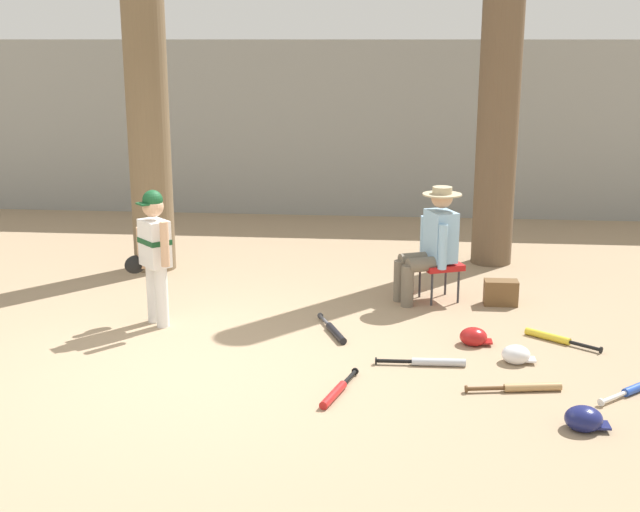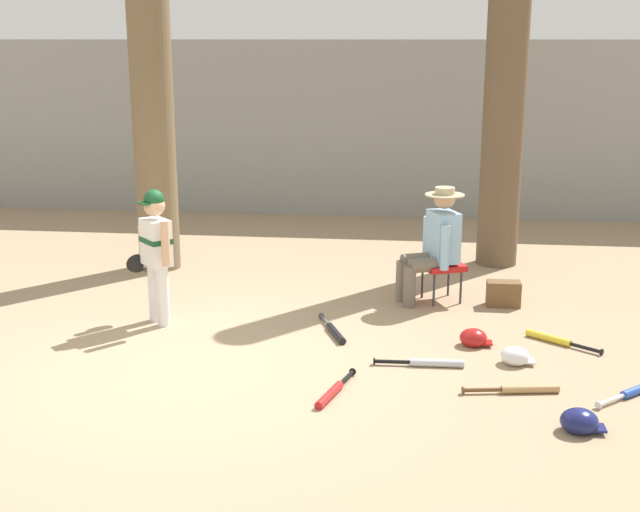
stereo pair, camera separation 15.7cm
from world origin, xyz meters
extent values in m
plane|color=#9E8466|center=(0.00, 0.00, 0.00)|extent=(60.00, 60.00, 0.00)
cube|color=gray|center=(0.00, 6.47, 1.32)|extent=(18.00, 0.36, 2.64)
cylinder|color=brown|center=(-1.21, 3.04, 2.25)|extent=(0.48, 0.48, 4.51)
cone|color=brown|center=(-1.21, 3.04, 0.00)|extent=(0.81, 0.81, 0.29)
cylinder|color=brown|center=(2.80, 3.69, 2.45)|extent=(0.48, 0.48, 4.90)
cone|color=brown|center=(2.80, 3.69, 0.00)|extent=(0.71, 0.71, 0.29)
cylinder|color=white|center=(-0.55, 1.00, 0.29)|extent=(0.12, 0.12, 0.58)
cylinder|color=white|center=(-0.67, 1.13, 0.29)|extent=(0.12, 0.12, 0.58)
cube|color=white|center=(-0.61, 1.06, 0.80)|extent=(0.35, 0.36, 0.44)
cube|color=#144723|center=(-0.61, 1.06, 0.82)|extent=(0.36, 0.37, 0.05)
sphere|color=tan|center=(-0.61, 1.06, 1.15)|extent=(0.20, 0.20, 0.20)
sphere|color=#144723|center=(-0.61, 1.06, 1.21)|extent=(0.19, 0.19, 0.19)
cube|color=#144723|center=(-0.68, 1.00, 1.19)|extent=(0.17, 0.17, 0.02)
cylinder|color=tan|center=(-0.46, 0.88, 0.84)|extent=(0.11, 0.11, 0.42)
cylinder|color=tan|center=(-0.78, 1.19, 0.72)|extent=(0.11, 0.11, 0.40)
ellipsoid|color=black|center=(-0.84, 1.16, 0.56)|extent=(0.24, 0.24, 0.18)
cube|color=red|center=(2.10, 2.09, 0.38)|extent=(0.52, 0.52, 0.06)
cylinder|color=#333338|center=(2.02, 1.89, 0.19)|extent=(0.02, 0.02, 0.38)
cylinder|color=#333338|center=(1.90, 2.17, 0.19)|extent=(0.02, 0.02, 0.38)
cylinder|color=#333338|center=(2.29, 2.01, 0.19)|extent=(0.02, 0.02, 0.38)
cylinder|color=#333338|center=(2.18, 2.29, 0.19)|extent=(0.02, 0.02, 0.38)
cylinder|color=#6B6051|center=(1.77, 1.84, 0.21)|extent=(0.13, 0.13, 0.43)
cylinder|color=#6B6051|center=(1.69, 2.02, 0.21)|extent=(0.13, 0.13, 0.43)
cylinder|color=#6B6051|center=(1.95, 1.92, 0.43)|extent=(0.43, 0.29, 0.15)
cylinder|color=#6B6051|center=(1.87, 2.10, 0.43)|extent=(0.43, 0.29, 0.15)
cube|color=#8CB7D8|center=(2.10, 2.09, 0.69)|extent=(0.36, 0.43, 0.52)
cylinder|color=#8CB7D8|center=(2.11, 1.86, 0.63)|extent=(0.12, 0.12, 0.46)
cylinder|color=#8CB7D8|center=(1.94, 2.26, 0.63)|extent=(0.12, 0.12, 0.46)
sphere|color=tan|center=(2.10, 2.09, 1.09)|extent=(0.22, 0.22, 0.22)
cylinder|color=tan|center=(2.10, 2.09, 1.12)|extent=(0.40, 0.40, 0.02)
cylinder|color=tan|center=(2.10, 2.09, 1.16)|extent=(0.20, 0.20, 0.09)
cube|color=brown|center=(2.73, 1.98, 0.13)|extent=(0.34, 0.18, 0.26)
cylinder|color=#B7BCC6|center=(2.02, 0.24, 0.03)|extent=(0.45, 0.08, 0.07)
cylinder|color=black|center=(1.65, 0.23, 0.03)|extent=(0.30, 0.04, 0.03)
cylinder|color=black|center=(1.50, 0.23, 0.03)|extent=(0.02, 0.06, 0.06)
cylinder|color=red|center=(1.20, -0.50, 0.03)|extent=(0.18, 0.43, 0.07)
cylinder|color=black|center=(1.30, -0.16, 0.03)|extent=(0.11, 0.28, 0.03)
cylinder|color=black|center=(1.34, -0.02, 0.03)|extent=(0.06, 0.03, 0.06)
cylinder|color=yellow|center=(3.04, 0.97, 0.03)|extent=(0.39, 0.32, 0.07)
cylinder|color=black|center=(3.33, 0.75, 0.03)|extent=(0.25, 0.20, 0.03)
cylinder|color=black|center=(3.44, 0.66, 0.03)|extent=(0.05, 0.05, 0.06)
cylinder|color=silver|center=(3.31, -0.35, 0.03)|extent=(0.24, 0.22, 0.03)
cylinder|color=silver|center=(3.19, -0.45, 0.03)|extent=(0.05, 0.05, 0.06)
cylinder|color=tan|center=(2.73, -0.21, 0.03)|extent=(0.45, 0.14, 0.07)
cylinder|color=brown|center=(2.36, -0.27, 0.03)|extent=(0.30, 0.08, 0.03)
cylinder|color=brown|center=(2.21, -0.29, 0.03)|extent=(0.02, 0.06, 0.06)
cylinder|color=black|center=(1.11, 0.87, 0.03)|extent=(0.23, 0.44, 0.07)
cylinder|color=#4C4C51|center=(0.98, 1.22, 0.03)|extent=(0.14, 0.29, 0.03)
cylinder|color=#4C4C51|center=(0.92, 1.36, 0.03)|extent=(0.06, 0.04, 0.06)
ellipsoid|color=silver|center=(2.67, 0.38, 0.07)|extent=(0.24, 0.22, 0.16)
cube|color=silver|center=(2.79, 0.38, 0.03)|extent=(0.10, 0.12, 0.02)
ellipsoid|color=#A81919|center=(2.35, 0.79, 0.07)|extent=(0.25, 0.22, 0.17)
cube|color=#A81919|center=(2.47, 0.79, 0.03)|extent=(0.10, 0.12, 0.02)
ellipsoid|color=navy|center=(2.98, -0.84, 0.08)|extent=(0.27, 0.24, 0.18)
cube|color=navy|center=(3.11, -0.84, 0.04)|extent=(0.11, 0.13, 0.02)
camera|label=1|loc=(1.65, -6.38, 2.66)|focal=47.06mm
camera|label=2|loc=(1.81, -6.36, 2.66)|focal=47.06mm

